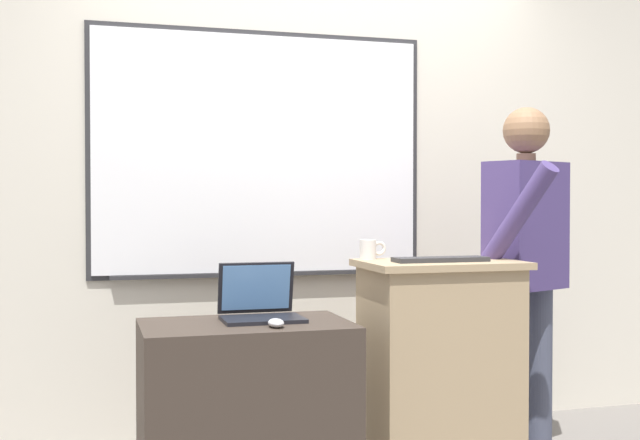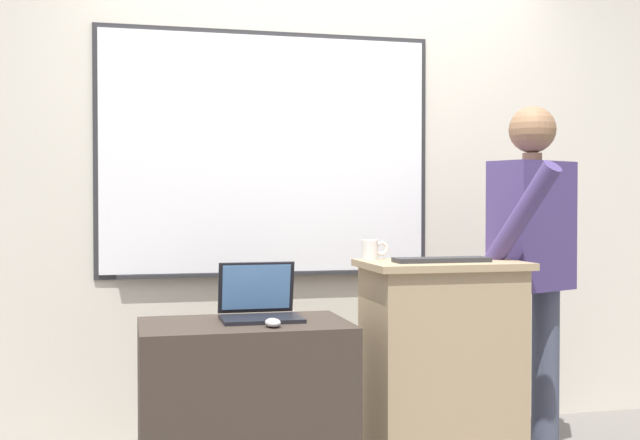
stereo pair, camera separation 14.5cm
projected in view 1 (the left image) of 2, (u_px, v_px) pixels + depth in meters
back_wall at (311, 165)px, 4.27m from camera, size 6.40×0.17×2.82m
lectern_podium at (440, 370)px, 3.48m from camera, size 0.68×0.46×0.96m
side_desk at (246, 414)px, 3.20m from camera, size 0.83×0.52×0.73m
person_presenter at (526, 256)px, 3.79m from camera, size 0.57×0.65×1.66m
laptop at (260, 304)px, 3.29m from camera, size 0.33×0.27×0.23m
wireless_keyboard at (441, 259)px, 3.41m from camera, size 0.41×0.12×0.02m
computer_mouse_by_laptop at (276, 323)px, 3.08m from camera, size 0.06×0.10×0.03m
coffee_mug at (369, 249)px, 3.55m from camera, size 0.12×0.07×0.09m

